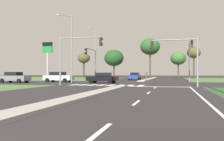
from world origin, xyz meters
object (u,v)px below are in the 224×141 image
(traffic_signal_far_right, at_px, (190,54))
(traffic_signal_near_right, at_px, (179,52))
(traffic_signal_near_left, at_px, (76,51))
(fuel_price_totem, at_px, (47,53))
(car_black_fifth, at_px, (103,78))
(pedestrian_at_median, at_px, (146,74))
(car_grey_second, at_px, (14,77))
(car_silver_near, at_px, (59,77))
(street_lamp_third, at_px, (95,51))
(treeline_third, at_px, (150,47))
(treeline_fifth, at_px, (178,58))
(street_lamp_second, at_px, (70,45))
(traffic_signal_far_left, at_px, (92,58))
(car_blue_third, at_px, (135,76))
(treeline_near, at_px, (84,58))
(treeline_second, at_px, (114,58))
(treeline_fourth, at_px, (194,53))

(traffic_signal_far_right, distance_m, traffic_signal_near_right, 11.34)
(traffic_signal_near_left, distance_m, fuel_price_totem, 15.47)
(car_black_fifth, bearing_deg, pedestrian_at_median, -19.27)
(car_grey_second, height_order, traffic_signal_far_right, traffic_signal_far_right)
(traffic_signal_near_right, bearing_deg, car_silver_near, 154.29)
(street_lamp_third, bearing_deg, treeline_third, 69.60)
(fuel_price_totem, height_order, treeline_fifth, treeline_fifth)
(treeline_third, bearing_deg, street_lamp_second, -103.94)
(traffic_signal_far_left, bearing_deg, traffic_signal_far_right, -0.64)
(car_grey_second, distance_m, street_lamp_third, 15.53)
(car_silver_near, bearing_deg, fuel_price_totem, -130.04)
(car_black_fifth, xyz_separation_m, street_lamp_second, (-4.57, -0.80, 4.60))
(traffic_signal_near_left, bearing_deg, street_lamp_second, 119.22)
(car_silver_near, distance_m, street_lamp_third, 10.11)
(car_blue_third, height_order, traffic_signal_near_left, traffic_signal_near_left)
(traffic_signal_near_left, xyz_separation_m, traffic_signal_near_right, (11.42, -0.00, -0.40))
(car_grey_second, relative_size, fuel_price_totem, 0.65)
(traffic_signal_near_right, xyz_separation_m, treeline_near, (-24.62, 37.21, 1.91))
(traffic_signal_far_right, relative_size, fuel_price_totem, 0.91)
(car_silver_near, bearing_deg, street_lamp_second, 49.64)
(traffic_signal_near_right, bearing_deg, car_black_fifth, 146.44)
(treeline_third, bearing_deg, car_grey_second, -115.46)
(pedestrian_at_median, bearing_deg, car_grey_second, -147.07)
(treeline_third, bearing_deg, car_silver_near, -110.46)
(treeline_second, relative_size, treeline_third, 0.73)
(traffic_signal_near_left, bearing_deg, car_black_fifth, 79.57)
(street_lamp_third, xyz_separation_m, treeline_near, (-9.88, 20.25, -0.09))
(traffic_signal_far_right, height_order, street_lamp_third, street_lamp_third)
(pedestrian_at_median, height_order, treeline_fifth, treeline_fifth)
(car_silver_near, distance_m, traffic_signal_near_left, 11.22)
(car_silver_near, xyz_separation_m, fuel_price_totem, (-3.65, 3.07, 4.11))
(pedestrian_at_median, distance_m, treeline_third, 20.15)
(car_black_fifth, height_order, pedestrian_at_median, pedestrian_at_median)
(car_black_fifth, distance_m, treeline_fourth, 34.86)
(car_silver_near, bearing_deg, traffic_signal_far_left, 121.02)
(traffic_signal_far_left, relative_size, street_lamp_second, 0.57)
(traffic_signal_far_left, bearing_deg, car_grey_second, -144.95)
(treeline_second, bearing_deg, traffic_signal_far_left, -83.71)
(car_blue_third, xyz_separation_m, fuel_price_totem, (-13.54, -10.37, 4.14))
(car_blue_third, xyz_separation_m, traffic_signal_near_left, (-3.43, -22.05, 3.20))
(treeline_second, bearing_deg, traffic_signal_far_right, -56.32)
(car_blue_third, bearing_deg, treeline_fourth, -127.99)
(treeline_second, xyz_separation_m, treeline_fourth, (20.73, -0.56, 0.95))
(traffic_signal_near_right, bearing_deg, traffic_signal_far_right, 80.56)
(treeline_fifth, bearing_deg, traffic_signal_far_left, -115.38)
(car_black_fifth, relative_size, treeline_fifth, 0.62)
(traffic_signal_near_right, height_order, street_lamp_second, street_lamp_second)
(car_silver_near, height_order, traffic_signal_far_right, traffic_signal_far_right)
(street_lamp_second, distance_m, treeline_fifth, 38.24)
(street_lamp_second, xyz_separation_m, treeline_second, (-1.58, 32.52, 0.14))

